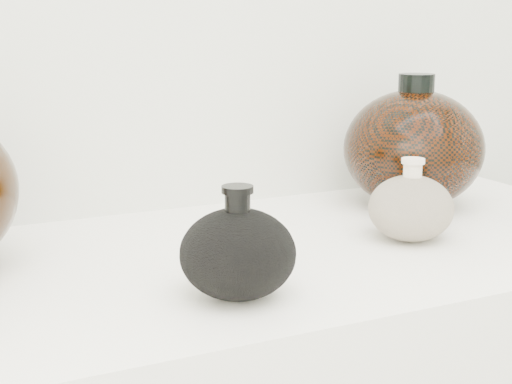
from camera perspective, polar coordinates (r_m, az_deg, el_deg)
name	(u,v)px	position (r m, az deg, el deg)	size (l,w,h in m)	color
black_gourd_vase	(238,253)	(0.75, -1.46, -4.88)	(0.13, 0.13, 0.12)	black
cream_gourd_vase	(411,207)	(0.98, 12.28, -1.21)	(0.14, 0.14, 0.11)	beige
right_round_pot	(413,148)	(1.15, 12.46, 3.45)	(0.25, 0.25, 0.21)	black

